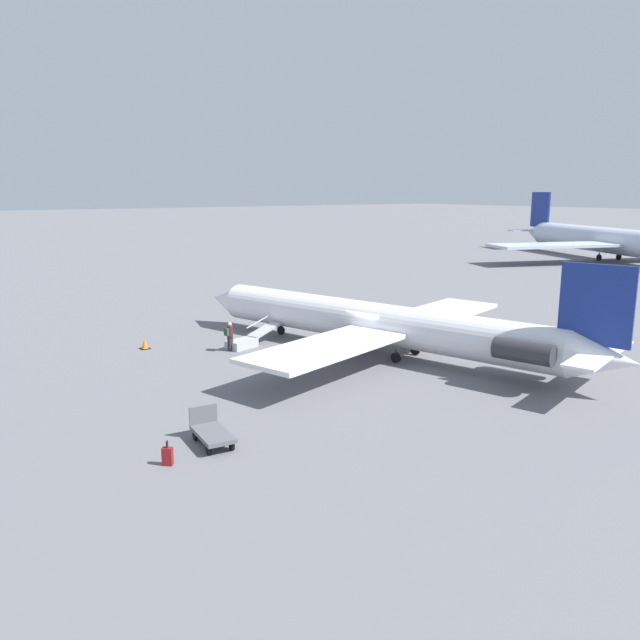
{
  "coord_description": "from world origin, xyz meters",
  "views": [
    {
      "loc": [
        -27.02,
        23.17,
        9.34
      ],
      "look_at": [
        3.06,
        1.62,
        1.62
      ],
      "focal_mm": 35.0,
      "sensor_mm": 36.0,
      "label": 1
    }
  ],
  "objects_px": {
    "airplane_far_right": "(626,242)",
    "boarding_stairs": "(246,341)",
    "airplane_main": "(386,324)",
    "suitcase": "(168,456)",
    "luggage_cart": "(212,432)",
    "passenger": "(230,335)"
  },
  "relations": [
    {
      "from": "airplane_far_right",
      "to": "boarding_stairs",
      "type": "xyz_separation_m",
      "value": [
        -10.43,
        62.17,
        -2.33
      ]
    },
    {
      "from": "airplane_far_right",
      "to": "boarding_stairs",
      "type": "distance_m",
      "value": 63.08
    },
    {
      "from": "airplane_far_right",
      "to": "boarding_stairs",
      "type": "bearing_deg",
      "value": -58.55
    },
    {
      "from": "boarding_stairs",
      "to": "suitcase",
      "type": "distance_m",
      "value": 16.75
    },
    {
      "from": "airplane_main",
      "to": "boarding_stairs",
      "type": "bearing_deg",
      "value": 25.95
    },
    {
      "from": "luggage_cart",
      "to": "suitcase",
      "type": "xyz_separation_m",
      "value": [
        -0.79,
        2.06,
        -0.13
      ]
    },
    {
      "from": "luggage_cart",
      "to": "suitcase",
      "type": "distance_m",
      "value": 2.21
    },
    {
      "from": "airplane_main",
      "to": "airplane_far_right",
      "type": "relative_size",
      "value": 0.61
    },
    {
      "from": "airplane_main",
      "to": "airplane_far_right",
      "type": "distance_m",
      "value": 59.04
    },
    {
      "from": "passenger",
      "to": "luggage_cart",
      "type": "height_order",
      "value": "passenger"
    },
    {
      "from": "passenger",
      "to": "airplane_far_right",
      "type": "bearing_deg",
      "value": -5.55
    },
    {
      "from": "airplane_far_right",
      "to": "luggage_cart",
      "type": "xyz_separation_m",
      "value": [
        -22.78,
        70.49,
        -2.23
      ]
    },
    {
      "from": "boarding_stairs",
      "to": "passenger",
      "type": "distance_m",
      "value": 1.52
    },
    {
      "from": "airplane_main",
      "to": "luggage_cart",
      "type": "xyz_separation_m",
      "value": [
        -5.97,
        13.9,
        -1.36
      ]
    },
    {
      "from": "luggage_cart",
      "to": "suitcase",
      "type": "bearing_deg",
      "value": 117.45
    },
    {
      "from": "airplane_main",
      "to": "luggage_cart",
      "type": "distance_m",
      "value": 15.19
    },
    {
      "from": "passenger",
      "to": "airplane_main",
      "type": "bearing_deg",
      "value": -56.14
    },
    {
      "from": "suitcase",
      "to": "airplane_far_right",
      "type": "bearing_deg",
      "value": -72.01
    },
    {
      "from": "passenger",
      "to": "luggage_cart",
      "type": "bearing_deg",
      "value": -135.57
    },
    {
      "from": "airplane_main",
      "to": "suitcase",
      "type": "height_order",
      "value": "airplane_main"
    },
    {
      "from": "passenger",
      "to": "suitcase",
      "type": "xyz_separation_m",
      "value": [
        -12.74,
        9.06,
        -0.67
      ]
    },
    {
      "from": "luggage_cart",
      "to": "boarding_stairs",
      "type": "bearing_deg",
      "value": -27.47
    }
  ]
}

